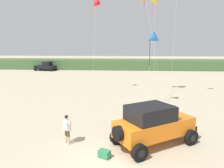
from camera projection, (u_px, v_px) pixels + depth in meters
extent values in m
plane|color=#C1B293|center=(106.00, 164.00, 9.93)|extent=(220.00, 220.00, 0.00)
cube|color=#426038|center=(118.00, 64.00, 51.78)|extent=(90.00, 7.96, 2.22)
cube|color=orange|center=(154.00, 127.00, 11.78)|extent=(4.68, 3.98, 0.90)
cube|color=orange|center=(177.00, 116.00, 12.52)|extent=(1.86, 2.02, 0.12)
cube|color=black|center=(150.00, 113.00, 11.47)|extent=(2.89, 2.74, 0.80)
cube|color=black|center=(167.00, 110.00, 12.06)|extent=(1.02, 1.44, 0.72)
cube|color=black|center=(184.00, 124.00, 12.93)|extent=(1.17, 1.61, 0.28)
cylinder|color=black|center=(118.00, 134.00, 10.65)|extent=(0.68, 0.81, 0.77)
cylinder|color=black|center=(165.00, 126.00, 13.62)|extent=(0.86, 0.72, 0.84)
cylinder|color=black|center=(165.00, 126.00, 13.62)|extent=(0.49, 0.48, 0.38)
cylinder|color=black|center=(191.00, 137.00, 11.85)|extent=(0.86, 0.72, 0.84)
cylinder|color=black|center=(191.00, 137.00, 11.85)|extent=(0.49, 0.48, 0.38)
cylinder|color=black|center=(117.00, 137.00, 11.92)|extent=(0.86, 0.72, 0.84)
cylinder|color=black|center=(117.00, 137.00, 11.92)|extent=(0.49, 0.48, 0.38)
cylinder|color=black|center=(140.00, 153.00, 10.16)|extent=(0.86, 0.72, 0.84)
cylinder|color=black|center=(140.00, 153.00, 10.16)|extent=(0.49, 0.48, 0.38)
cylinder|color=#DBB28E|center=(66.00, 139.00, 12.06)|extent=(0.14, 0.14, 0.49)
cylinder|color=#4C4233|center=(66.00, 132.00, 12.00)|extent=(0.15, 0.15, 0.36)
cube|color=silver|center=(67.00, 142.00, 12.13)|extent=(0.25, 0.27, 0.10)
cylinder|color=#DBB28E|center=(69.00, 140.00, 11.91)|extent=(0.14, 0.14, 0.49)
cylinder|color=#4C4233|center=(68.00, 133.00, 11.84)|extent=(0.15, 0.15, 0.36)
cube|color=silver|center=(69.00, 143.00, 11.97)|extent=(0.25, 0.27, 0.10)
cube|color=silver|center=(67.00, 125.00, 11.84)|extent=(0.47, 0.46, 0.54)
cylinder|color=#DBB28E|center=(64.00, 124.00, 12.02)|extent=(0.09, 0.09, 0.56)
cylinder|color=silver|center=(64.00, 121.00, 11.99)|extent=(0.11, 0.11, 0.16)
cylinder|color=#DBB28E|center=(70.00, 126.00, 11.67)|extent=(0.09, 0.09, 0.56)
cylinder|color=silver|center=(70.00, 123.00, 11.64)|extent=(0.11, 0.11, 0.16)
cylinder|color=#DBB28E|center=(67.00, 120.00, 11.79)|extent=(0.10, 0.10, 0.08)
sphere|color=#DBB28E|center=(67.00, 117.00, 11.76)|extent=(0.21, 0.21, 0.21)
sphere|color=black|center=(66.00, 117.00, 11.75)|extent=(0.21, 0.21, 0.21)
cube|color=#2D7F51|center=(104.00, 154.00, 10.50)|extent=(0.66, 0.57, 0.38)
cube|color=black|center=(45.00, 67.00, 47.96)|extent=(4.84, 2.59, 0.76)
cube|color=black|center=(47.00, 64.00, 47.69)|extent=(1.86, 2.03, 0.84)
cylinder|color=black|center=(55.00, 69.00, 48.61)|extent=(0.79, 0.38, 0.76)
cylinder|color=black|center=(51.00, 70.00, 46.59)|extent=(0.79, 0.38, 0.76)
cylinder|color=black|center=(41.00, 68.00, 49.45)|extent=(0.79, 0.38, 0.76)
cylinder|color=black|center=(35.00, 69.00, 47.44)|extent=(0.79, 0.38, 0.76)
cylinder|color=#E04C93|center=(144.00, 7.00, 22.21)|extent=(0.05, 0.16, 1.30)
cylinder|color=silver|center=(154.00, 49.00, 20.25)|extent=(1.42, 5.36, 10.13)
cone|color=yellow|center=(154.00, 0.00, 21.97)|extent=(1.54, 1.28, 1.62)
cylinder|color=#E04C93|center=(153.00, 10.00, 22.16)|extent=(0.05, 0.09, 1.37)
cylinder|color=silver|center=(154.00, 50.00, 20.90)|extent=(0.21, 3.96, 9.97)
cylinder|color=silver|center=(175.00, 31.00, 18.99)|extent=(0.58, 1.83, 13.27)
cone|color=red|center=(95.00, 4.00, 23.42)|extent=(1.16, 1.36, 1.27)
cylinder|color=orange|center=(94.00, 11.00, 23.57)|extent=(0.05, 0.06, 1.09)
cylinder|color=silver|center=(94.00, 50.00, 22.05)|extent=(0.31, 4.52, 9.86)
cone|color=blue|center=(152.00, 38.00, 18.65)|extent=(1.34, 1.15, 1.34)
cylinder|color=black|center=(150.00, 54.00, 18.89)|extent=(0.05, 0.11, 2.16)
cylinder|color=silver|center=(149.00, 76.00, 16.90)|extent=(0.79, 4.69, 5.98)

